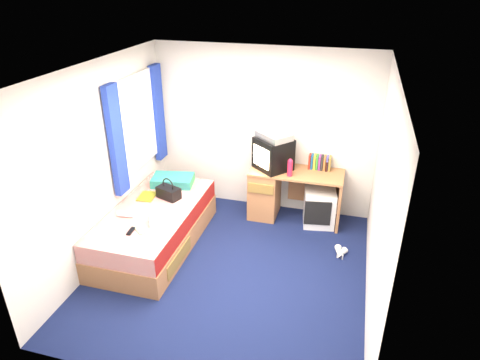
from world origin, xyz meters
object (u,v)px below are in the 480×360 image
(vcr, at_px, (274,136))
(aerosol_can, at_px, (288,164))
(colour_swatch_fan, at_px, (139,230))
(white_heels, at_px, (340,253))
(pink_water_bottle, at_px, (290,168))
(desk, at_px, (277,190))
(bed, at_px, (155,227))
(towel, at_px, (163,218))
(water_bottle, at_px, (126,214))
(magazine, at_px, (147,196))
(storage_cube, at_px, (319,207))
(handbag, at_px, (169,192))
(picture_frame, at_px, (328,166))
(pillow, at_px, (173,180))
(remote_control, at_px, (131,231))
(crt_tv, at_px, (273,154))

(vcr, xyz_separation_m, aerosol_can, (0.22, -0.03, -0.39))
(colour_swatch_fan, relative_size, white_heels, 0.83)
(aerosol_can, bearing_deg, pink_water_bottle, -72.46)
(white_heels, bearing_deg, desk, 141.39)
(vcr, bearing_deg, bed, -98.49)
(pink_water_bottle, bearing_deg, colour_swatch_fan, -135.22)
(bed, bearing_deg, pink_water_bottle, 32.21)
(towel, bearing_deg, vcr, 53.66)
(water_bottle, bearing_deg, magazine, 88.67)
(storage_cube, height_order, aerosol_can, aerosol_can)
(vcr, height_order, handbag, vcr)
(desk, distance_m, storage_cube, 0.65)
(storage_cube, xyz_separation_m, handbag, (-1.94, -0.78, 0.36))
(picture_frame, xyz_separation_m, handbag, (-1.99, -0.99, -0.19))
(towel, bearing_deg, colour_swatch_fan, -127.62)
(pink_water_bottle, distance_m, white_heels, 1.29)
(aerosol_can, relative_size, towel, 0.67)
(pillow, height_order, magazine, pillow)
(aerosol_can, bearing_deg, vcr, 172.82)
(bed, xyz_separation_m, vcr, (1.31, 1.17, 0.97))
(vcr, bearing_deg, picture_frame, 50.00)
(handbag, bearing_deg, white_heels, 21.77)
(white_heels, bearing_deg, water_bottle, -165.93)
(vcr, height_order, water_bottle, vcr)
(vcr, relative_size, towel, 1.56)
(handbag, xyz_separation_m, colour_swatch_fan, (-0.01, -0.83, -0.08))
(remote_control, bearing_deg, magazine, 99.02)
(handbag, xyz_separation_m, magazine, (-0.30, -0.05, -0.08))
(colour_swatch_fan, height_order, remote_control, remote_control)
(aerosol_can, distance_m, towel, 1.92)
(pink_water_bottle, height_order, towel, pink_water_bottle)
(pillow, relative_size, white_heels, 2.14)
(picture_frame, relative_size, water_bottle, 0.70)
(desk, bearing_deg, pillow, -161.90)
(picture_frame, height_order, aerosol_can, aerosol_can)
(bed, xyz_separation_m, crt_tv, (1.31, 1.17, 0.71))
(pillow, height_order, crt_tv, crt_tv)
(picture_frame, distance_m, aerosol_can, 0.56)
(picture_frame, relative_size, handbag, 0.40)
(pink_water_bottle, relative_size, colour_swatch_fan, 1.01)
(picture_frame, height_order, magazine, picture_frame)
(storage_cube, bearing_deg, water_bottle, -157.94)
(bed, bearing_deg, aerosol_can, 36.77)
(pillow, relative_size, pink_water_bottle, 2.55)
(bed, xyz_separation_m, magazine, (-0.22, 0.27, 0.28))
(water_bottle, bearing_deg, pink_water_bottle, 34.89)
(aerosol_can, bearing_deg, magazine, -153.40)
(picture_frame, height_order, towel, picture_frame)
(handbag, distance_m, colour_swatch_fan, 0.83)
(crt_tv, height_order, colour_swatch_fan, crt_tv)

